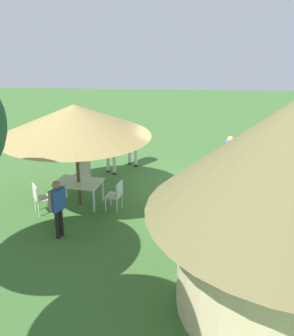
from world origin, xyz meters
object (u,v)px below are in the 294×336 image
Objects in this scene: striped_lounge_chair at (173,207)px; patio_chair_east_end at (39,197)px; standing_watcher at (229,155)px; zebra_nearest_camera at (121,144)px; guest_beside_umbrella at (58,204)px; patio_chair_near_lawn at (84,174)px; zebra_toward_hut at (280,151)px; patio_dining_table at (79,184)px; zebra_by_umbrella at (286,180)px; shade_umbrella at (75,120)px; patio_chair_west_end at (116,194)px.

patio_chair_east_end is at bearing -40.29° from striped_lounge_chair.
standing_watcher is 3.90m from zebra_nearest_camera.
patio_chair_near_lawn is at bearing -151.99° from guest_beside_umbrella.
patio_chair_east_end is 8.17m from zebra_toward_hut.
patio_chair_near_lawn reaches higher than patio_dining_table.
standing_watcher is 0.95× the size of zebra_nearest_camera.
shade_umbrella is at bearing 70.59° from zebra_by_umbrella.
zebra_toward_hut reaches higher than patio_chair_west_end.
standing_watcher is 2.37m from zebra_by_umbrella.
striped_lounge_chair is 0.55× the size of zebra_nearest_camera.
zebra_toward_hut is at bearing -144.32° from zebra_nearest_camera.
striped_lounge_chair is (-3.82, -0.11, -0.27)m from patio_chair_east_end.
standing_watcher is at bearing -156.97° from shade_umbrella.
standing_watcher is at bearing 15.90° from zebra_by_umbrella.
patio_chair_west_end is 0.57× the size of guest_beside_umbrella.
guest_beside_umbrella is (-0.90, 1.28, 0.43)m from patio_chair_east_end.
shade_umbrella reaches higher than zebra_by_umbrella.
patio_chair_east_end is 6.27m from standing_watcher.
patio_chair_west_end is 3.33m from zebra_nearest_camera.
guest_beside_umbrella is at bearing -13.58° from zebra_toward_hut.
patio_chair_near_lawn is 2.10m from zebra_nearest_camera.
zebra_by_umbrella reaches higher than patio_chair_east_end.
zebra_by_umbrella is at bearing 148.51° from striped_lounge_chair.
zebra_nearest_camera is (-0.90, -2.98, -1.64)m from shade_umbrella.
guest_beside_umbrella is 0.84× the size of zebra_toward_hut.
patio_chair_east_end is at bearing 32.58° from shade_umbrella.
patio_chair_west_end is 4.21m from standing_watcher.
patio_chair_east_end is at bearing -116.69° from guest_beside_umbrella.
zebra_toward_hut is (-3.66, -3.14, 0.71)m from striped_lounge_chair.
striped_lounge_chair is at bearing 169.19° from patio_dining_table.
zebra_by_umbrella is (-3.24, -0.60, 0.69)m from striped_lounge_chair.
patio_chair_east_end is 0.94× the size of striped_lounge_chair.
patio_chair_east_end is (1.01, 0.65, -2.10)m from shade_umbrella.
shade_umbrella is 2.15× the size of zebra_by_umbrella.
zebra_toward_hut is at bearing 152.71° from guest_beside_umbrella.
striped_lounge_chair is at bearing 59.06° from patio_chair_east_end.
zebra_nearest_camera is (1.92, -3.52, 0.72)m from striped_lounge_chair.
zebra_nearest_camera is (0.26, -3.29, 0.46)m from patio_chair_west_end.
zebra_nearest_camera is (-1.00, -1.79, 0.46)m from patio_chair_near_lawn.
patio_dining_table is at bearing 112.90° from zebra_nearest_camera.
zebra_by_umbrella is (-7.07, -0.71, 0.42)m from patio_chair_east_end.
patio_dining_table is 1.63× the size of patio_chair_east_end.
patio_chair_east_end is 0.45× the size of zebra_by_umbrella.
patio_chair_near_lawn is at bearing -85.21° from shade_umbrella.
shade_umbrella reaches higher than patio_chair_east_end.
zebra_toward_hut is at bearing -46.78° from patio_chair_west_end.
patio_chair_east_end is 1.00× the size of patio_chair_west_end.
zebra_by_umbrella is at bearing -71.20° from patio_chair_west_end.
zebra_toward_hut is (-0.41, -2.54, 0.03)m from zebra_by_umbrella.
striped_lounge_chair is (1.85, 2.52, -0.74)m from standing_watcher.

